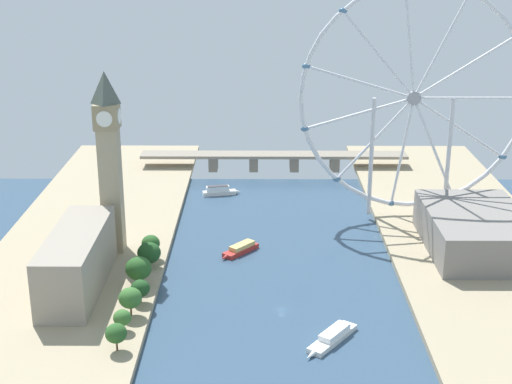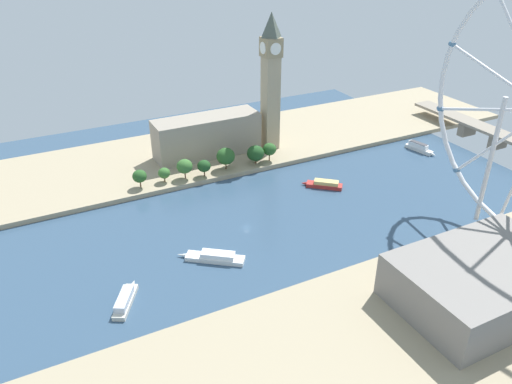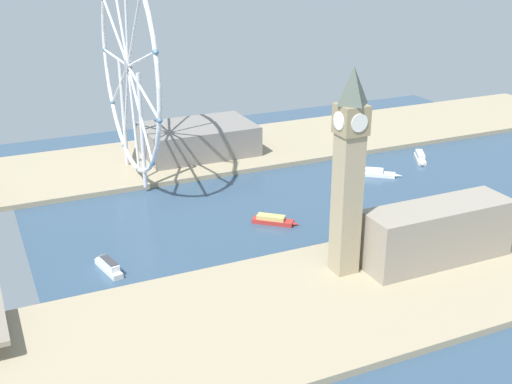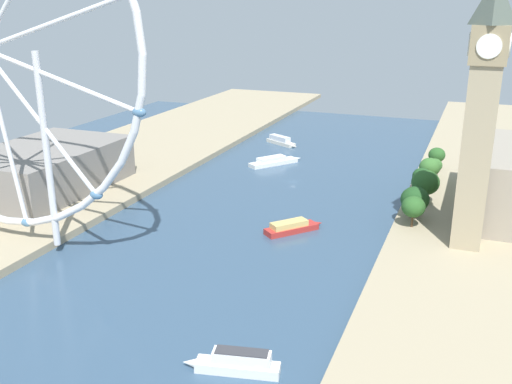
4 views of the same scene
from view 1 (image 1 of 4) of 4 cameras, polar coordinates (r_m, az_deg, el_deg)
ground_plane at (r=333.83m, az=1.96°, el=-8.92°), size 372.81×372.81×0.00m
riverbank_left at (r=345.42m, az=-15.29°, el=-8.35°), size 90.00×520.00×3.00m
clock_tower at (r=376.89m, az=-11.03°, el=2.38°), size 12.59×12.59×91.73m
parliament_block at (r=350.13m, az=-13.40°, el=-5.08°), size 22.00×71.78×27.00m
tree_row_embankment at (r=343.51m, az=-8.86°, el=-6.26°), size 13.53×96.14×14.41m
ferris_wheel at (r=424.20m, az=11.87°, el=6.90°), size 127.59×3.20×131.24m
riverside_hall at (r=399.15m, az=16.27°, el=-2.85°), size 48.53×73.55×19.87m
river_bridge at (r=524.32m, az=1.37°, el=2.60°), size 184.81×15.21×11.64m
tour_boat_1 at (r=389.67m, az=-1.19°, el=-4.34°), size 19.75×22.14×4.55m
tour_boat_2 at (r=475.16m, az=-2.77°, el=0.08°), size 24.59×8.87×6.08m
tour_boat_3 at (r=310.88m, az=5.80°, el=-10.87°), size 23.43×29.47×4.64m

